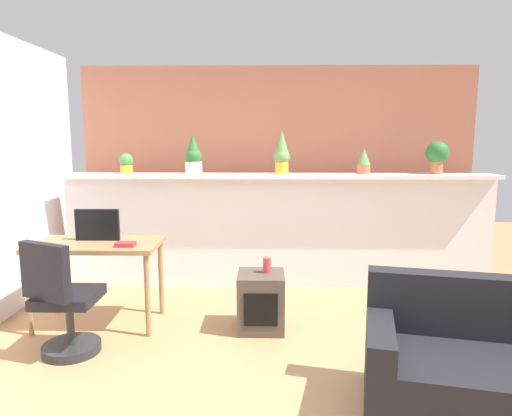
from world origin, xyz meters
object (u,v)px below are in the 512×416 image
side_cube_shelf (261,301)px  vase_on_shelf (267,265)px  tv_monitor (97,225)px  book_on_desk (125,244)px  desk (97,252)px  potted_plant_3 (364,161)px  potted_plant_2 (282,153)px  potted_plant_0 (126,163)px  potted_plant_4 (437,155)px  couch (502,374)px  office_chair (63,307)px  potted_plant_1 (193,156)px

side_cube_shelf → vase_on_shelf: vase_on_shelf is taller
tv_monitor → book_on_desk: tv_monitor is taller
desk → book_on_desk: 0.35m
potted_plant_3 → side_cube_shelf: potted_plant_3 is taller
potted_plant_2 → tv_monitor: bearing=-149.8°
potted_plant_0 → potted_plant_3: size_ratio=0.78×
potted_plant_3 → vase_on_shelf: bearing=-132.7°
tv_monitor → vase_on_shelf: tv_monitor is taller
tv_monitor → potted_plant_2: bearing=30.2°
potted_plant_2 → vase_on_shelf: size_ratio=3.57×
potted_plant_4 → book_on_desk: bearing=-157.5°
vase_on_shelf → couch: size_ratio=0.08×
potted_plant_3 → vase_on_shelf: potted_plant_3 is taller
desk → side_cube_shelf: desk is taller
potted_plant_0 → desk: (0.04, -1.10, -0.72)m
potted_plant_3 → tv_monitor: (-2.56, -1.00, -0.52)m
potted_plant_2 → desk: potted_plant_2 is taller
potted_plant_0 → vase_on_shelf: (1.54, -1.15, -0.81)m
desk → side_cube_shelf: 1.51m
potted_plant_2 → desk: size_ratio=0.43×
office_chair → couch: bearing=-14.2°
tv_monitor → potted_plant_3: bearing=21.4°
potted_plant_1 → couch: 3.44m
potted_plant_3 → side_cube_shelf: bearing=-133.2°
tv_monitor → potted_plant_1: bearing=53.4°
tv_monitor → vase_on_shelf: size_ratio=2.91×
potted_plant_2 → potted_plant_1: bearing=-179.7°
tv_monitor → vase_on_shelf: 1.55m
potted_plant_0 → potted_plant_1: bearing=-3.9°
tv_monitor → potted_plant_0: bearing=91.7°
tv_monitor → office_chair: bearing=-93.1°
book_on_desk → potted_plant_0: bearing=105.5°
potted_plant_1 → vase_on_shelf: potted_plant_1 is taller
potted_plant_4 → desk: 3.61m
potted_plant_3 → potted_plant_2: bearing=-178.1°
tv_monitor → book_on_desk: 0.41m
couch → potted_plant_1: bearing=132.2°
potted_plant_4 → vase_on_shelf: bearing=-147.8°
desk → potted_plant_3: bearing=23.0°
desk → potted_plant_4: bearing=18.4°
potted_plant_2 → vase_on_shelf: potted_plant_2 is taller
vase_on_shelf → book_on_desk: book_on_desk is taller
potted_plant_0 → tv_monitor: bearing=-88.3°
potted_plant_0 → side_cube_shelf: (1.49, -1.18, -1.13)m
potted_plant_1 → potted_plant_0: bearing=176.1°
potted_plant_4 → couch: bearing=-100.7°
potted_plant_0 → potted_plant_4: 3.38m
potted_plant_2 → office_chair: size_ratio=0.52×
potted_plant_2 → book_on_desk: size_ratio=3.00×
couch → tv_monitor: bearing=153.7°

